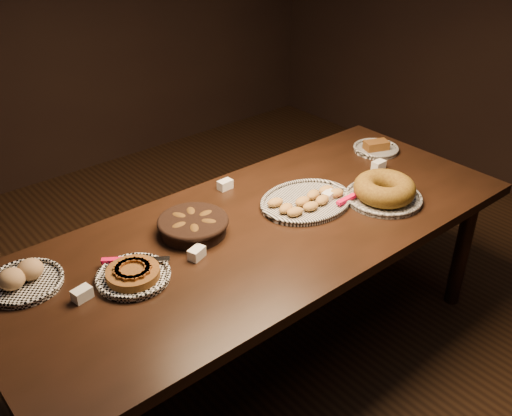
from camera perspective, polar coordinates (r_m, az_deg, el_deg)
ground at (r=2.96m, az=0.62°, el=-14.17°), size 5.00×5.00×0.00m
buffet_table at (r=2.53m, az=0.70°, el=-3.25°), size 2.40×1.00×0.75m
apple_tart_plate at (r=2.22m, az=-12.19°, el=-6.52°), size 0.31×0.30×0.06m
madeleine_platter at (r=2.66m, az=5.06°, el=0.70°), size 0.46×0.37×0.05m
bundt_cake_plate at (r=2.74m, az=12.68°, el=1.67°), size 0.41×0.36×0.11m
croissant_basket at (r=2.44m, az=-6.30°, el=-1.62°), size 0.37×0.37×0.08m
bread_roll_plate at (r=2.31m, az=-22.27°, el=-6.60°), size 0.29×0.29×0.09m
loaf_plate at (r=3.24m, az=11.91°, el=5.90°), size 0.25×0.25×0.06m
tent_cards at (r=2.55m, az=-0.16°, el=-0.43°), size 1.72×0.46×0.04m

